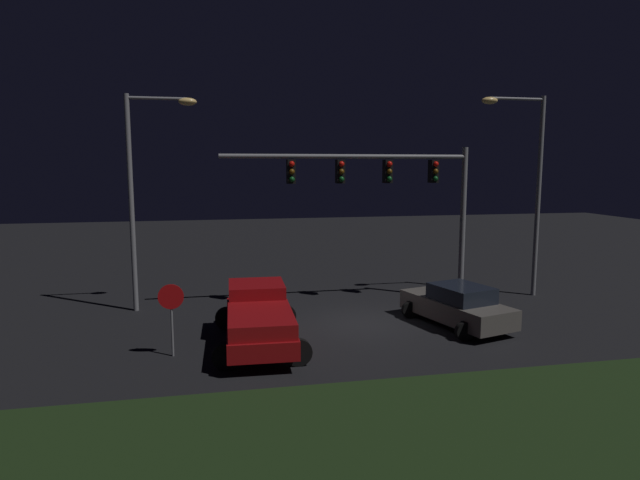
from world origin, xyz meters
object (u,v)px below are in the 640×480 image
at_px(pickup_truck, 258,314).
at_px(street_lamp_right, 527,172).
at_px(street_lamp_left, 144,177).
at_px(stop_sign, 171,306).
at_px(traffic_signal_gantry, 388,183).
at_px(car_sedan, 457,306).

distance_m(pickup_truck, street_lamp_right, 13.53).
distance_m(street_lamp_left, stop_sign, 6.94).
height_order(pickup_truck, street_lamp_right, street_lamp_right).
distance_m(pickup_truck, traffic_signal_gantry, 8.27).
distance_m(car_sedan, traffic_signal_gantry, 5.84).
xyz_separation_m(car_sedan, stop_sign, (-9.85, -1.24, 0.82)).
distance_m(pickup_truck, car_sedan, 7.23).
bearing_deg(car_sedan, stop_sign, 81.68).
distance_m(traffic_signal_gantry, stop_sign, 10.37).
distance_m(street_lamp_right, stop_sign, 15.97).
relative_size(traffic_signal_gantry, stop_sign, 4.63).
distance_m(pickup_truck, street_lamp_left, 7.72).
xyz_separation_m(car_sedan, street_lamp_left, (-11.10, 4.48, 4.56)).
height_order(pickup_truck, stop_sign, stop_sign).
bearing_deg(pickup_truck, stop_sign, 105.27).
distance_m(car_sedan, stop_sign, 9.97).
distance_m(pickup_truck, stop_sign, 2.78).
height_order(traffic_signal_gantry, street_lamp_right, street_lamp_right).
height_order(traffic_signal_gantry, stop_sign, traffic_signal_gantry).
bearing_deg(traffic_signal_gantry, stop_sign, -149.59).
height_order(car_sedan, street_lamp_right, street_lamp_right).
bearing_deg(street_lamp_right, stop_sign, -161.57).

